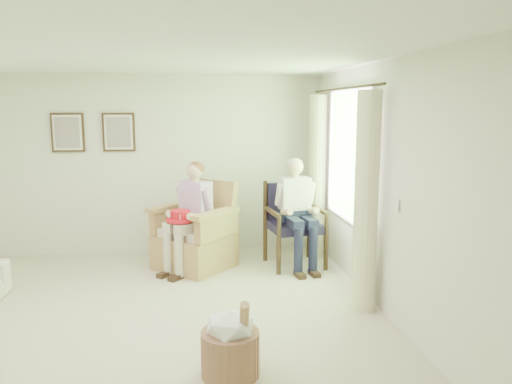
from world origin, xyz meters
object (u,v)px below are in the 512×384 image
Objects in this scene: wicker_armchair at (194,240)px; person_wicker at (194,208)px; person_dark at (297,205)px; hatbox at (230,343)px; wood_armchair at (293,220)px; red_hat at (180,217)px.

person_wicker is (-0.00, -0.15, 0.47)m from wicker_armchair.
person_dark reaches higher than hatbox.
person_wicker is (-1.35, -0.12, 0.23)m from wood_armchair.
hatbox is at bearing -81.08° from red_hat.
wood_armchair is at bearing 41.46° from wicker_armchair.
hatbox is at bearing -119.27° from wood_armchair.
red_hat is 2.63m from hatbox.
wicker_armchair is 1.37m from wood_armchair.
wood_armchair is 3.13× the size of red_hat.
wicker_armchair reaches higher than wood_armchair.
wood_armchair is 0.78× the size of person_wicker.
wood_armchair reaches higher than red_hat.
hatbox is (0.40, -2.56, -0.48)m from red_hat.
person_wicker reaches higher than wicker_armchair.
person_wicker is 0.98× the size of person_dark.
wicker_armchair is 1.45m from person_dark.
person_wicker is at bearing 169.81° from person_dark.
person_wicker is at bearing 36.50° from red_hat.
person_dark is at bearing 66.78° from hatbox.
wood_armchair is at bearing 47.88° from person_wicker.
wood_armchair is 3.04m from hatbox.
wood_armchair is 1.59× the size of hatbox.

